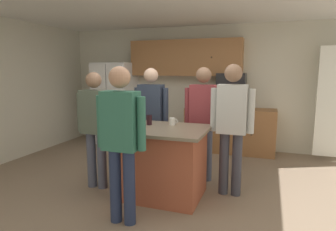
{
  "coord_description": "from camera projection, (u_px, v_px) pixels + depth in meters",
  "views": [
    {
      "loc": [
        1.34,
        -3.51,
        1.7
      ],
      "look_at": [
        0.01,
        0.3,
        1.05
      ],
      "focal_mm": 31.26,
      "sensor_mm": 36.0,
      "label": 1
    }
  ],
  "objects": [
    {
      "name": "back_wall",
      "position": [
        205.0,
        87.0,
        6.38
      ],
      "size": [
        6.4,
        0.1,
        2.6
      ],
      "primitive_type": "cube",
      "color": "beige",
      "rests_on": "ground"
    },
    {
      "name": "person_guest_by_door",
      "position": [
        95.0,
        122.0,
        4.1
      ],
      "size": [
        0.57,
        0.22,
        1.65
      ],
      "rotation": [
        0.0,
        0.0,
        0.04
      ],
      "color": "#4C5166",
      "rests_on": "ground"
    },
    {
      "name": "microwave_over_range",
      "position": [
        231.0,
        81.0,
        5.88
      ],
      "size": [
        0.56,
        0.4,
        0.32
      ],
      "primitive_type": "cube",
      "color": "black"
    },
    {
      "name": "person_host_foreground",
      "position": [
        121.0,
        135.0,
        3.11
      ],
      "size": [
        0.57,
        0.23,
        1.72
      ],
      "rotation": [
        0.0,
        0.0,
        1.39
      ],
      "color": "#232D4C",
      "rests_on": "ground"
    },
    {
      "name": "mug_blue_stoneware",
      "position": [
        172.0,
        121.0,
        4.0
      ],
      "size": [
        0.12,
        0.08,
        0.1
      ],
      "color": "white",
      "rests_on": "kitchen_island"
    },
    {
      "name": "person_guest_left",
      "position": [
        232.0,
        121.0,
        3.85
      ],
      "size": [
        0.57,
        0.23,
        1.76
      ],
      "rotation": [
        0.0,
        0.0,
        -2.77
      ],
      "color": "#383842",
      "rests_on": "ground"
    },
    {
      "name": "kitchen_island",
      "position": [
        161.0,
        161.0,
        3.9
      ],
      "size": [
        1.23,
        0.93,
        0.93
      ],
      "color": "#9E4C33",
      "rests_on": "ground"
    },
    {
      "name": "cabinet_run_lower",
      "position": [
        230.0,
        130.0,
        6.02
      ],
      "size": [
        1.8,
        0.63,
        0.9
      ],
      "color": "#936038",
      "rests_on": "ground"
    },
    {
      "name": "glass_short_whisky",
      "position": [
        133.0,
        125.0,
        3.63
      ],
      "size": [
        0.07,
        0.07,
        0.15
      ],
      "color": "black",
      "rests_on": "kitchen_island"
    },
    {
      "name": "person_guest_right",
      "position": [
        203.0,
        116.0,
        4.38
      ],
      "size": [
        0.57,
        0.23,
        1.72
      ],
      "rotation": [
        0.0,
        0.0,
        -2.07
      ],
      "color": "#4C5166",
      "rests_on": "ground"
    },
    {
      "name": "refrigerator",
      "position": [
        115.0,
        103.0,
        6.7
      ],
      "size": [
        0.85,
        0.76,
        1.83
      ],
      "color": "white",
      "rests_on": "ground"
    },
    {
      "name": "cabinet_run_upper",
      "position": [
        185.0,
        58.0,
        6.23
      ],
      "size": [
        2.4,
        0.38,
        0.75
      ],
      "color": "#936038"
    },
    {
      "name": "floor",
      "position": [
        160.0,
        195.0,
        3.98
      ],
      "size": [
        7.04,
        7.04,
        0.0
      ],
      "primitive_type": "plane",
      "color": "#7F6B56",
      "rests_on": "ground"
    },
    {
      "name": "person_elder_center",
      "position": [
        151.0,
        114.0,
        4.64
      ],
      "size": [
        0.57,
        0.22,
        1.71
      ],
      "rotation": [
        0.0,
        0.0,
        -1.04
      ],
      "color": "#232D4C",
      "rests_on": "ground"
    },
    {
      "name": "glass_pilsner",
      "position": [
        149.0,
        120.0,
        4.02
      ],
      "size": [
        0.08,
        0.08,
        0.14
      ],
      "color": "black",
      "rests_on": "kitchen_island"
    }
  ]
}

